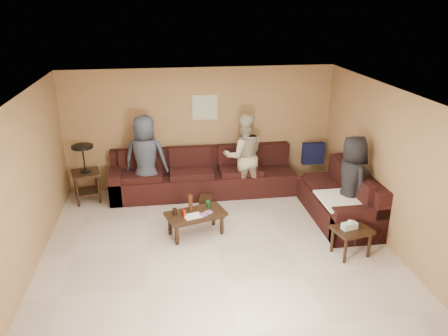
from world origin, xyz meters
The scene contains 10 objects.
room centered at (0.00, 0.00, 1.66)m, with size 5.60×5.50×2.50m.
sectional_sofa centered at (0.81, 1.52, 0.33)m, with size 4.65×2.90×0.97m.
coffee_table centered at (-0.31, 0.39, 0.35)m, with size 1.08×0.75×0.69m.
end_table_left centered at (-2.30, 2.02, 0.60)m, with size 0.61×0.61×1.16m.
side_table_right centered at (2.02, -0.60, 0.39)m, with size 0.64×0.56×0.60m.
waste_bin centered at (-0.03, 1.23, 0.15)m, with size 0.24×0.24×0.29m, color black.
wall_art centered at (0.10, 2.48, 1.70)m, with size 0.52×0.04×0.52m.
person_left centered at (-1.12, 1.92, 0.86)m, with size 0.84×0.55×1.72m, color #2F3541.
person_middle centered at (0.79, 1.84, 0.85)m, with size 0.82×0.64×1.69m, color tan.
person_right centered at (2.38, 0.33, 0.82)m, with size 0.80×0.52×1.64m, color black.
Camera 1 is at (-0.79, -6.15, 3.75)m, focal length 35.00 mm.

